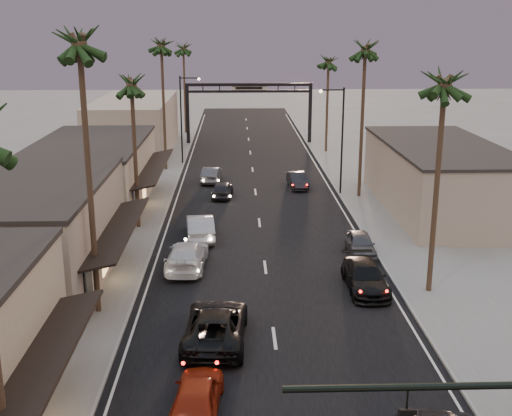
{
  "coord_description": "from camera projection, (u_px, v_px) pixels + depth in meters",
  "views": [
    {
      "loc": [
        -1.72,
        -7.58,
        13.75
      ],
      "look_at": [
        -0.41,
        32.12,
        2.5
      ],
      "focal_mm": 45.0,
      "sensor_mm": 36.0,
      "label": 1
    }
  ],
  "objects": [
    {
      "name": "palm_lc",
      "position": [
        131.0,
        78.0,
        42.59
      ],
      "size": [
        3.2,
        3.2,
        12.2
      ],
      "color": "#38281C",
      "rests_on": "ground"
    },
    {
      "name": "arch",
      "position": [
        249.0,
        98.0,
        76.9
      ],
      "size": [
        15.2,
        0.4,
        7.27
      ],
      "color": "black",
      "rests_on": "ground"
    },
    {
      "name": "palm_rb",
      "position": [
        366.0,
        44.0,
        50.3
      ],
      "size": [
        3.2,
        3.2,
        14.2
      ],
      "color": "#38281C",
      "rests_on": "ground"
    },
    {
      "name": "sidewalk_left",
      "position": [
        153.0,
        177.0,
        60.78
      ],
      "size": [
        5.0,
        92.0,
        0.12
      ],
      "primitive_type": "cube",
      "color": "slate",
      "rests_on": "ground"
    },
    {
      "name": "oncoming_white",
      "position": [
        187.0,
        255.0,
        37.73
      ],
      "size": [
        2.48,
        5.52,
        1.57
      ],
      "primitive_type": "imported",
      "rotation": [
        0.0,
        0.0,
        3.09
      ],
      "color": "silver",
      "rests_on": "ground"
    },
    {
      "name": "storefront_dist",
      "position": [
        135.0,
        126.0,
        72.37
      ],
      "size": [
        8.0,
        20.0,
        6.0
      ],
      "primitive_type": "cube",
      "color": "gray",
      "rests_on": "ground"
    },
    {
      "name": "curbside_black",
      "position": [
        365.0,
        277.0,
        34.62
      ],
      "size": [
        2.1,
        5.08,
        1.47
      ],
      "primitive_type": "imported",
      "rotation": [
        0.0,
        0.0,
        0.01
      ],
      "color": "black",
      "rests_on": "ground"
    },
    {
      "name": "palm_far",
      "position": [
        183.0,
        45.0,
        82.72
      ],
      "size": [
        3.2,
        3.2,
        13.2
      ],
      "color": "#38281C",
      "rests_on": "ground"
    },
    {
      "name": "streetlight_right",
      "position": [
        339.0,
        132.0,
        53.14
      ],
      "size": [
        2.13,
        0.3,
        9.0
      ],
      "color": "black",
      "rests_on": "ground"
    },
    {
      "name": "sidewalk_right",
      "position": [
        352.0,
        175.0,
        61.39
      ],
      "size": [
        5.0,
        92.0,
        0.12
      ],
      "primitive_type": "cube",
      "color": "slate",
      "rests_on": "ground"
    },
    {
      "name": "palm_rc",
      "position": [
        329.0,
        58.0,
        70.06
      ],
      "size": [
        3.2,
        3.2,
        12.2
      ],
      "color": "#38281C",
      "rests_on": "ground"
    },
    {
      "name": "palm_ra",
      "position": [
        445.0,
        76.0,
        31.33
      ],
      "size": [
        3.2,
        3.2,
        13.2
      ],
      "color": "#38281C",
      "rests_on": "ground"
    },
    {
      "name": "oncoming_red",
      "position": [
        197.0,
        396.0,
        23.47
      ],
      "size": [
        2.06,
        4.42,
        1.47
      ],
      "primitive_type": "imported",
      "rotation": [
        0.0,
        0.0,
        3.06
      ],
      "color": "maroon",
      "rests_on": "ground"
    },
    {
      "name": "ground",
      "position": [
        258.0,
        211.0,
        49.56
      ],
      "size": [
        200.0,
        200.0,
        0.0
      ],
      "primitive_type": "plane",
      "color": "slate",
      "rests_on": "ground"
    },
    {
      "name": "storefront_far",
      "position": [
        92.0,
        175.0,
        50.39
      ],
      "size": [
        8.0,
        16.0,
        5.0
      ],
      "primitive_type": "cube",
      "color": "tan",
      "rests_on": "ground"
    },
    {
      "name": "oncoming_grey_far",
      "position": [
        212.0,
        175.0,
        58.73
      ],
      "size": [
        1.95,
        4.41,
        1.41
      ],
      "primitive_type": "imported",
      "rotation": [
        0.0,
        0.0,
        3.03
      ],
      "color": "#444448",
      "rests_on": "ground"
    },
    {
      "name": "curbside_far",
      "position": [
        297.0,
        180.0,
        56.63
      ],
      "size": [
        1.75,
        4.16,
        1.34
      ],
      "primitive_type": "imported",
      "rotation": [
        0.0,
        0.0,
        0.08
      ],
      "color": "black",
      "rests_on": "ground"
    },
    {
      "name": "storefront_mid",
      "position": [
        29.0,
        236.0,
        34.94
      ],
      "size": [
        8.0,
        14.0,
        5.5
      ],
      "primitive_type": "cube",
      "color": "gray",
      "rests_on": "ground"
    },
    {
      "name": "oncoming_silver",
      "position": [
        200.0,
        227.0,
        43.03
      ],
      "size": [
        2.26,
        5.15,
        1.64
      ],
      "primitive_type": "imported",
      "rotation": [
        0.0,
        0.0,
        3.25
      ],
      "color": "#99989D",
      "rests_on": "ground"
    },
    {
      "name": "oncoming_dgrey",
      "position": [
        222.0,
        189.0,
        53.49
      ],
      "size": [
        1.94,
        4.09,
        1.35
      ],
      "primitive_type": "imported",
      "rotation": [
        0.0,
        0.0,
        3.05
      ],
      "color": "black",
      "rests_on": "ground"
    },
    {
      "name": "streetlight_left",
      "position": [
        184.0,
        113.0,
        65.2
      ],
      "size": [
        2.13,
        0.3,
        9.0
      ],
      "color": "black",
      "rests_on": "ground"
    },
    {
      "name": "palm_ld",
      "position": [
        161.0,
        41.0,
        60.33
      ],
      "size": [
        3.2,
        3.2,
        14.2
      ],
      "color": "#38281C",
      "rests_on": "ground"
    },
    {
      "name": "road",
      "position": [
        256.0,
        195.0,
        54.37
      ],
      "size": [
        14.0,
        120.0,
        0.02
      ],
      "primitive_type": "cube",
      "color": "black",
      "rests_on": "ground"
    },
    {
      "name": "oncoming_pickup",
      "position": [
        216.0,
        325.0,
        28.85
      ],
      "size": [
        3.05,
        6.0,
        1.62
      ],
      "primitive_type": "imported",
      "rotation": [
        0.0,
        0.0,
        3.08
      ],
      "color": "black",
      "rests_on": "ground"
    },
    {
      "name": "palm_lb",
      "position": [
        79.0,
        35.0,
        28.33
      ],
      "size": [
        3.2,
        3.2,
        15.2
      ],
      "color": "#38281C",
      "rests_on": "ground"
    },
    {
      "name": "building_right",
      "position": [
        439.0,
        178.0,
        49.33
      ],
      "size": [
        8.0,
        18.0,
        5.0
      ],
      "primitive_type": "cube",
      "color": "gray",
      "rests_on": "ground"
    },
    {
      "name": "curbside_grey",
      "position": [
        360.0,
        244.0,
        39.94
      ],
      "size": [
        1.79,
        4.16,
        1.4
      ],
      "primitive_type": "imported",
      "rotation": [
        0.0,
        0.0,
        -0.04
      ],
      "color": "#414145",
      "rests_on": "ground"
    }
  ]
}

